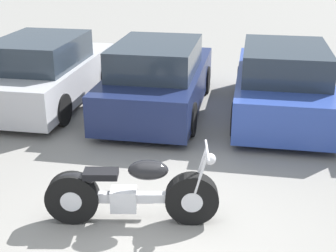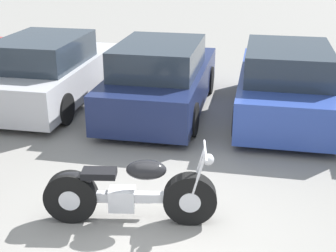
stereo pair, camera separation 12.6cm
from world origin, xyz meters
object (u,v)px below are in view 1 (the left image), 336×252
(motorcycle, at_px, (130,193))
(parked_car_silver, at_px, (45,72))
(parked_car_blue, at_px, (282,83))
(parked_car_navy, at_px, (158,79))

(motorcycle, bearing_deg, parked_car_silver, 125.09)
(motorcycle, height_order, parked_car_silver, parked_car_silver)
(parked_car_silver, xyz_separation_m, parked_car_blue, (5.21, 0.07, 0.00))
(motorcycle, relative_size, parked_car_blue, 0.52)
(parked_car_silver, relative_size, parked_car_blue, 1.00)
(motorcycle, bearing_deg, parked_car_blue, 64.68)
(parked_car_silver, height_order, parked_car_blue, same)
(motorcycle, distance_m, parked_car_blue, 4.96)
(motorcycle, xyz_separation_m, parked_car_navy, (-0.49, 4.33, 0.28))
(motorcycle, distance_m, parked_car_navy, 4.37)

